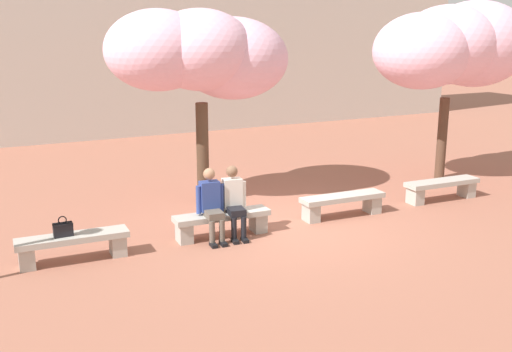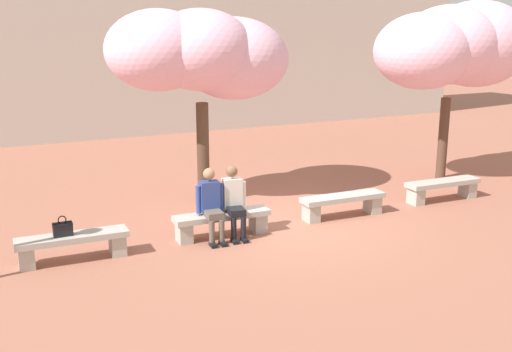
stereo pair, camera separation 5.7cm
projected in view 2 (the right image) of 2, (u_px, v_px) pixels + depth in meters
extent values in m
plane|color=#9E604C|center=(285.00, 226.00, 11.43)|extent=(100.00, 100.00, 0.00)
cube|color=beige|center=(114.00, 9.00, 21.40)|extent=(28.00, 4.00, 8.64)
cube|color=#ADA89E|center=(72.00, 238.00, 9.64)|extent=(1.79, 0.50, 0.10)
cube|color=#ADA89E|center=(26.00, 257.00, 9.41)|extent=(0.25, 0.35, 0.35)
cube|color=#ADA89E|center=(118.00, 244.00, 9.97)|extent=(0.25, 0.35, 0.35)
cube|color=#ADA89E|center=(222.00, 215.00, 10.77)|extent=(1.79, 0.50, 0.10)
cube|color=#ADA89E|center=(184.00, 233.00, 10.54)|extent=(0.25, 0.35, 0.35)
cube|color=#ADA89E|center=(258.00, 222.00, 11.11)|extent=(0.25, 0.35, 0.35)
cube|color=#ADA89E|center=(343.00, 197.00, 11.90)|extent=(1.79, 0.50, 0.10)
cube|color=#ADA89E|center=(311.00, 213.00, 11.68)|extent=(0.25, 0.35, 0.35)
cube|color=#ADA89E|center=(372.00, 204.00, 12.24)|extent=(0.25, 0.35, 0.35)
cube|color=#ADA89E|center=(443.00, 183.00, 13.04)|extent=(1.79, 0.50, 0.10)
cube|color=#ADA89E|center=(416.00, 196.00, 12.81)|extent=(0.25, 0.35, 0.35)
cube|color=#ADA89E|center=(467.00, 189.00, 13.37)|extent=(0.25, 0.35, 0.35)
cube|color=black|center=(213.00, 245.00, 10.35)|extent=(0.12, 0.23, 0.06)
cylinder|color=brown|center=(212.00, 232.00, 10.36)|extent=(0.10, 0.10, 0.42)
cube|color=black|center=(223.00, 244.00, 10.42)|extent=(0.12, 0.23, 0.06)
cylinder|color=brown|center=(222.00, 231.00, 10.42)|extent=(0.10, 0.10, 0.42)
cube|color=brown|center=(213.00, 214.00, 10.49)|extent=(0.31, 0.42, 0.12)
cube|color=#2D4289|center=(209.00, 196.00, 10.62)|extent=(0.36, 0.25, 0.54)
sphere|color=#A37556|center=(209.00, 174.00, 10.52)|extent=(0.21, 0.21, 0.21)
cylinder|color=#2D4289|center=(198.00, 200.00, 10.54)|extent=(0.09, 0.09, 0.50)
cylinder|color=#2D4289|center=(221.00, 197.00, 10.68)|extent=(0.09, 0.09, 0.50)
cube|color=black|center=(235.00, 241.00, 10.54)|extent=(0.13, 0.23, 0.06)
cylinder|color=black|center=(234.00, 229.00, 10.54)|extent=(0.10, 0.10, 0.42)
cube|color=black|center=(245.00, 240.00, 10.59)|extent=(0.13, 0.23, 0.06)
cylinder|color=black|center=(243.00, 228.00, 10.60)|extent=(0.10, 0.10, 0.42)
cube|color=black|center=(236.00, 211.00, 10.67)|extent=(0.33, 0.44, 0.12)
cube|color=silver|center=(232.00, 193.00, 10.81)|extent=(0.37, 0.27, 0.54)
sphere|color=brown|center=(232.00, 171.00, 10.71)|extent=(0.21, 0.21, 0.21)
cylinder|color=silver|center=(221.00, 196.00, 10.74)|extent=(0.09, 0.09, 0.50)
cylinder|color=silver|center=(243.00, 194.00, 10.86)|extent=(0.09, 0.09, 0.50)
cube|color=black|center=(63.00, 229.00, 9.54)|extent=(0.30, 0.14, 0.22)
cube|color=black|center=(62.00, 224.00, 9.51)|extent=(0.30, 0.15, 0.04)
torus|color=black|center=(62.00, 220.00, 9.50)|extent=(0.14, 0.02, 0.14)
cylinder|color=#473323|center=(203.00, 154.00, 12.71)|extent=(0.26, 0.26, 2.16)
ellipsoid|color=#EFB7D1|center=(201.00, 50.00, 12.19)|extent=(2.21, 2.23, 1.66)
ellipsoid|color=#EFB7D1|center=(159.00, 50.00, 11.98)|extent=(2.18, 2.07, 1.63)
ellipsoid|color=#EFB7D1|center=(233.00, 58.00, 12.81)|extent=(2.33, 2.53, 1.75)
cylinder|color=#513828|center=(443.00, 139.00, 14.78)|extent=(0.24, 0.24, 2.02)
ellipsoid|color=#EFB7D1|center=(450.00, 45.00, 14.23)|extent=(2.50, 2.32, 1.87)
ellipsoid|color=#EFB7D1|center=(424.00, 51.00, 13.88)|extent=(2.36, 2.22, 1.77)
ellipsoid|color=#EFB7D1|center=(477.00, 44.00, 14.57)|extent=(2.77, 2.36, 2.08)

